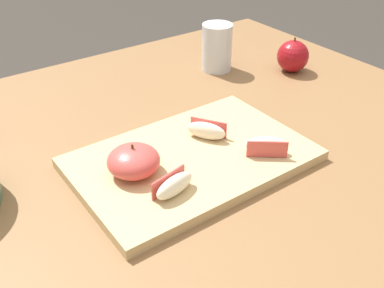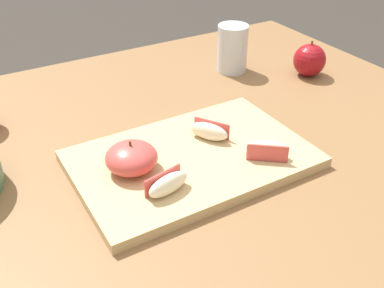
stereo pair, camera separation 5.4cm
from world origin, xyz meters
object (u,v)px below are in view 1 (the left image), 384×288
(cutting_board, at_px, (192,159))
(drinking_glass_water, at_px, (217,47))
(apple_half_skin_up, at_px, (134,161))
(apple_wedge_front, at_px, (174,185))
(apple_wedge_middle, at_px, (266,145))
(apple_wedge_back, at_px, (206,130))
(whole_apple_red_delicious, at_px, (293,56))

(cutting_board, distance_m, drinking_glass_water, 0.38)
(apple_half_skin_up, bearing_deg, cutting_board, -6.54)
(drinking_glass_water, bearing_deg, apple_wedge_front, -135.46)
(apple_wedge_middle, xyz_separation_m, drinking_glass_water, (0.17, 0.34, 0.02))
(apple_wedge_back, bearing_deg, drinking_glass_water, 48.65)
(apple_half_skin_up, xyz_separation_m, apple_wedge_front, (0.02, -0.08, -0.01))
(cutting_board, height_order, apple_wedge_back, apple_wedge_back)
(apple_wedge_front, xyz_separation_m, whole_apple_red_delicious, (0.47, 0.23, 0.00))
(apple_wedge_middle, relative_size, whole_apple_red_delicious, 0.84)
(apple_half_skin_up, xyz_separation_m, drinking_glass_water, (0.36, 0.26, 0.01))
(cutting_board, xyz_separation_m, apple_wedge_front, (-0.08, -0.06, 0.02))
(cutting_board, height_order, drinking_glass_water, drinking_glass_water)
(apple_wedge_front, relative_size, drinking_glass_water, 0.67)
(apple_half_skin_up, relative_size, whole_apple_red_delicious, 1.00)
(apple_wedge_back, distance_m, apple_wedge_front, 0.15)
(apple_wedge_middle, bearing_deg, drinking_glass_water, 63.73)
(whole_apple_red_delicious, bearing_deg, drinking_glass_water, 140.72)
(apple_wedge_middle, bearing_deg, apple_wedge_back, 118.37)
(apple_wedge_front, bearing_deg, apple_half_skin_up, 105.60)
(cutting_board, height_order, apple_wedge_middle, apple_wedge_middle)
(apple_wedge_back, relative_size, drinking_glass_water, 0.65)
(cutting_board, xyz_separation_m, whole_apple_red_delicious, (0.40, 0.16, 0.03))
(whole_apple_red_delicious, bearing_deg, apple_wedge_back, -158.52)
(apple_wedge_back, relative_size, whole_apple_red_delicious, 0.86)
(drinking_glass_water, bearing_deg, apple_wedge_back, -131.35)
(apple_half_skin_up, bearing_deg, drinking_glass_water, 35.71)
(cutting_board, height_order, whole_apple_red_delicious, whole_apple_red_delicious)
(apple_wedge_middle, bearing_deg, cutting_board, 146.09)
(apple_wedge_front, distance_m, apple_wedge_middle, 0.17)
(apple_wedge_front, height_order, whole_apple_red_delicious, whole_apple_red_delicious)
(apple_wedge_front, distance_m, whole_apple_red_delicious, 0.53)
(apple_half_skin_up, height_order, whole_apple_red_delicious, whole_apple_red_delicious)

